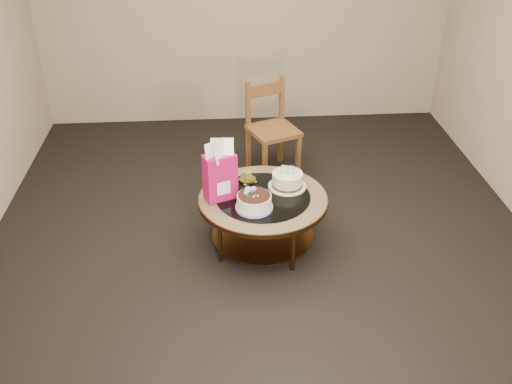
{
  "coord_description": "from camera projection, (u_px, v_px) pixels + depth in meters",
  "views": [
    {
      "loc": [
        -0.33,
        -3.74,
        2.81
      ],
      "look_at": [
        -0.05,
        0.02,
        0.49
      ],
      "focal_mm": 40.0,
      "sensor_mm": 36.0,
      "label": 1
    }
  ],
  "objects": [
    {
      "name": "gift_bag",
      "position": [
        220.0,
        171.0,
        4.29
      ],
      "size": [
        0.27,
        0.23,
        0.48
      ],
      "rotation": [
        0.0,
        0.0,
        0.38
      ],
      "color": "#C8125B",
      "rests_on": "coffee_table"
    },
    {
      "name": "ground",
      "position": [
        263.0,
        244.0,
        4.67
      ],
      "size": [
        5.0,
        5.0,
        0.0
      ],
      "primitive_type": "plane",
      "color": "black",
      "rests_on": "ground"
    },
    {
      "name": "pillar_candle",
      "position": [
        248.0,
        178.0,
        4.61
      ],
      "size": [
        0.15,
        0.15,
        0.1
      ],
      "rotation": [
        0.0,
        0.0,
        0.41
      ],
      "color": "#DAC45A",
      "rests_on": "coffee_table"
    },
    {
      "name": "cream_cake",
      "position": [
        287.0,
        180.0,
        4.52
      ],
      "size": [
        0.3,
        0.3,
        0.19
      ],
      "rotation": [
        0.0,
        0.0,
        -0.26
      ],
      "color": "white",
      "rests_on": "coffee_table"
    },
    {
      "name": "dining_chair",
      "position": [
        272.0,
        128.0,
        5.47
      ],
      "size": [
        0.55,
        0.55,
        0.91
      ],
      "rotation": [
        0.0,
        0.0,
        0.38
      ],
      "color": "brown",
      "rests_on": "ground"
    },
    {
      "name": "coffee_table",
      "position": [
        263.0,
        205.0,
        4.47
      ],
      "size": [
        1.02,
        1.02,
        0.46
      ],
      "color": "#573519",
      "rests_on": "ground"
    },
    {
      "name": "room_walls",
      "position": [
        264.0,
        61.0,
        3.86
      ],
      "size": [
        4.52,
        5.02,
        2.61
      ],
      "color": "tan",
      "rests_on": "ground"
    },
    {
      "name": "decorated_cake",
      "position": [
        254.0,
        202.0,
        4.26
      ],
      "size": [
        0.28,
        0.28,
        0.16
      ],
      "rotation": [
        0.0,
        0.0,
        -0.25
      ],
      "color": "#B392CE",
      "rests_on": "coffee_table"
    }
  ]
}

